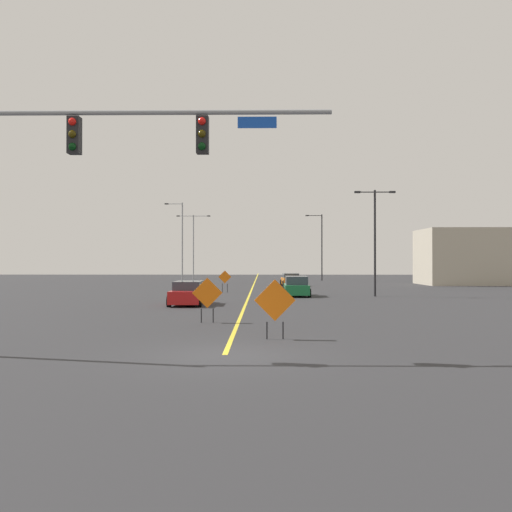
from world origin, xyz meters
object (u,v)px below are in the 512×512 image
street_lamp_near_left (321,244)px  construction_sign_median_near (275,302)px  street_lamp_far_right (375,234)px  street_lamp_mid_left (193,241)px  construction_sign_left_shoulder (207,295)px  construction_sign_right_shoulder (225,278)px  car_green_approaching (296,287)px  car_orange_distant (290,280)px  traffic_signal_assembly (70,161)px  car_red_near (188,293)px  street_lamp_near_right (181,239)px

street_lamp_near_left → construction_sign_median_near: 55.52m
street_lamp_near_left → street_lamp_far_right: (0.59, -32.69, -0.26)m
street_lamp_mid_left → construction_sign_left_shoulder: street_lamp_mid_left is taller
construction_sign_median_near → street_lamp_mid_left: bearing=100.0°
construction_sign_right_shoulder → car_green_approaching: (5.71, -4.50, -0.47)m
street_lamp_mid_left → street_lamp_far_right: size_ratio=1.16×
construction_sign_left_shoulder → construction_sign_right_shoulder: (-0.82, 22.01, -0.01)m
construction_sign_right_shoulder → construction_sign_median_near: construction_sign_median_near is taller
street_lamp_mid_left → car_orange_distant: (12.90, -20.22, -4.85)m
construction_sign_left_shoulder → construction_sign_right_shoulder: construction_sign_left_shoulder is taller
construction_sign_left_shoulder → car_orange_distant: (5.27, 33.84, -0.54)m
car_orange_distant → car_green_approaching: size_ratio=1.01×
car_orange_distant → car_green_approaching: bearing=-91.3°
street_lamp_mid_left → construction_sign_left_shoulder: (7.63, -54.06, -4.31)m
car_green_approaching → traffic_signal_assembly: bearing=-107.3°
construction_sign_median_near → car_red_near: 15.13m
construction_sign_left_shoulder → street_lamp_near_left: bearing=78.5°
construction_sign_left_shoulder → construction_sign_right_shoulder: bearing=92.1°
street_lamp_near_left → construction_sign_median_near: bearing=-97.7°
street_lamp_near_left → construction_sign_right_shoulder: size_ratio=4.84×
street_lamp_near_left → construction_sign_median_near: (-7.38, -54.91, -3.71)m
car_orange_distant → street_lamp_near_right: bearing=147.7°
construction_sign_right_shoulder → car_red_near: bearing=-96.0°
street_lamp_near_left → street_lamp_far_right: bearing=-89.0°
car_orange_distant → car_green_approaching: (-0.38, -16.32, 0.06)m
street_lamp_near_right → car_orange_distant: size_ratio=2.24×
street_lamp_near_left → street_lamp_mid_left: street_lamp_mid_left is taller
car_orange_distant → traffic_signal_assembly: bearing=-101.3°
construction_sign_right_shoulder → car_green_approaching: size_ratio=0.43×
construction_sign_right_shoulder → car_red_near: (-1.32, -12.60, -0.50)m
street_lamp_far_right → car_red_near: bearing=-148.4°
traffic_signal_assembly → street_lamp_far_right: street_lamp_far_right is taller
street_lamp_far_right → car_green_approaching: street_lamp_far_right is taller
construction_sign_right_shoulder → street_lamp_far_right: bearing=-21.9°
car_red_near → construction_sign_median_near: bearing=-70.9°
construction_sign_left_shoulder → car_orange_distant: 34.25m
car_orange_distant → car_green_approaching: 16.33m
street_lamp_near_right → construction_sign_median_near: (10.35, -46.80, -4.08)m
traffic_signal_assembly → street_lamp_near_left: 59.51m
construction_sign_left_shoulder → street_lamp_mid_left: bearing=98.0°
street_lamp_near_right → car_orange_distant: 15.86m
street_lamp_far_right → construction_sign_median_near: size_ratio=3.95×
street_lamp_mid_left → car_green_approaching: 38.93m
street_lamp_near_right → street_lamp_far_right: bearing=-53.3°
street_lamp_far_right → construction_sign_right_shoulder: 12.98m
car_red_near → traffic_signal_assembly: bearing=-93.0°
street_lamp_near_left → street_lamp_near_right: (-17.73, -8.10, 0.37)m
construction_sign_left_shoulder → construction_sign_median_near: construction_sign_median_near is taller
street_lamp_mid_left → street_lamp_near_right: (0.08, -12.12, -0.19)m
traffic_signal_assembly → construction_sign_median_near: size_ratio=5.45×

